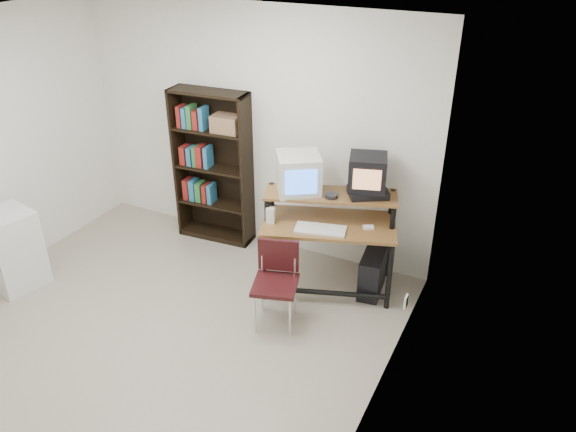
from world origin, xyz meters
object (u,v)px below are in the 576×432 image
at_px(crt_tv, 368,172).
at_px(crt_monitor, 298,174).
at_px(school_chair, 276,275).
at_px(bookshelf, 214,165).
at_px(pc_tower, 372,273).
at_px(computer_desk, 329,225).
at_px(mini_fridge, 11,250).

bearing_deg(crt_tv, crt_monitor, -179.00).
relative_size(crt_tv, school_chair, 0.54).
bearing_deg(school_chair, crt_tv, 45.15).
bearing_deg(bookshelf, pc_tower, -12.20).
height_order(computer_desk, school_chair, computer_desk).
bearing_deg(bookshelf, school_chair, -43.16).
xyz_separation_m(computer_desk, crt_monitor, (-0.34, 0.03, 0.46)).
bearing_deg(computer_desk, crt_monitor, 156.47).
bearing_deg(pc_tower, crt_tv, 135.71).
distance_m(crt_tv, school_chair, 1.27).
distance_m(pc_tower, mini_fridge, 3.57).
height_order(crt_tv, school_chair, crt_tv).
xyz_separation_m(pc_tower, bookshelf, (-1.97, 0.28, 0.68)).
bearing_deg(school_chair, bookshelf, 124.00).
bearing_deg(pc_tower, school_chair, -136.09).
distance_m(bookshelf, mini_fridge, 2.21).
height_order(pc_tower, bookshelf, bookshelf).
xyz_separation_m(crt_tv, mini_fridge, (-3.10, -1.57, -0.81)).
bearing_deg(school_chair, pc_tower, 33.76).
xyz_separation_m(bookshelf, mini_fridge, (-1.29, -1.72, -0.49)).
xyz_separation_m(crt_monitor, mini_fridge, (-2.49, -1.37, -0.76)).
relative_size(crt_monitor, mini_fridge, 0.68).
bearing_deg(crt_monitor, bookshelf, 130.75).
distance_m(school_chair, mini_fridge, 2.69).
xyz_separation_m(crt_tv, school_chair, (-0.49, -0.92, -0.73)).
distance_m(pc_tower, bookshelf, 2.10).
bearing_deg(bookshelf, mini_fridge, -130.87).
xyz_separation_m(crt_tv, bookshelf, (-1.81, 0.16, -0.32)).
distance_m(computer_desk, crt_tv, 0.63).
height_order(computer_desk, bookshelf, bookshelf).
distance_m(crt_monitor, bookshelf, 1.28).
bearing_deg(mini_fridge, crt_tv, 38.39).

